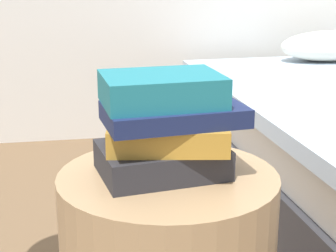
% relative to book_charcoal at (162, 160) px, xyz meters
% --- Properties ---
extents(book_charcoal, '(0.28, 0.22, 0.06)m').
position_rel_book_charcoal_xyz_m(book_charcoal, '(0.00, 0.00, 0.00)').
color(book_charcoal, '#28282D').
rests_on(book_charcoal, side_table).
extents(book_ochre, '(0.26, 0.20, 0.05)m').
position_rel_book_charcoal_xyz_m(book_ochre, '(0.01, -0.01, 0.06)').
color(book_ochre, '#B7842D').
rests_on(book_ochre, book_charcoal).
extents(book_navy, '(0.30, 0.20, 0.04)m').
position_rel_book_charcoal_xyz_m(book_navy, '(0.02, -0.02, 0.10)').
color(book_navy, '#19234C').
rests_on(book_navy, book_ochre).
extents(book_teal, '(0.25, 0.19, 0.06)m').
position_rel_book_charcoal_xyz_m(book_teal, '(0.00, -0.00, 0.15)').
color(book_teal, '#1E727F').
rests_on(book_teal, book_navy).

